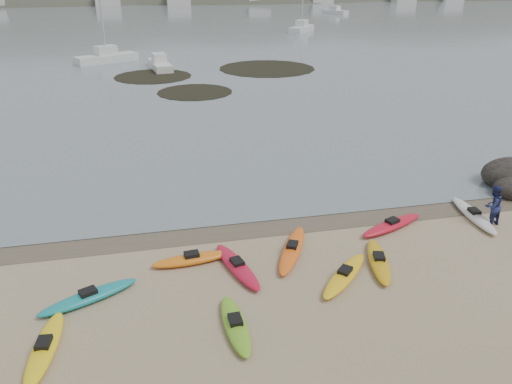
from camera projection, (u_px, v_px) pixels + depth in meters
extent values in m
plane|color=tan|center=(256.00, 223.00, 22.30)|extent=(600.00, 600.00, 0.00)
plane|color=brown|center=(257.00, 226.00, 22.03)|extent=(60.00, 60.00, 0.00)
ellipsoid|color=silver|center=(473.00, 215.00, 22.60)|extent=(1.09, 3.86, 0.34)
ellipsoid|color=red|center=(392.00, 225.00, 21.73)|extent=(3.59, 2.06, 0.34)
ellipsoid|color=orange|center=(192.00, 259.00, 19.18)|extent=(3.17, 1.02, 0.34)
ellipsoid|color=#72B824|center=(235.00, 325.00, 15.64)|extent=(0.83, 3.08, 0.34)
ellipsoid|color=yellow|center=(345.00, 275.00, 18.17)|extent=(2.90, 2.95, 0.34)
ellipsoid|color=orange|center=(292.00, 249.00, 19.84)|extent=(2.39, 3.80, 0.34)
ellipsoid|color=teal|center=(89.00, 297.00, 16.98)|extent=(3.44, 2.11, 0.34)
ellipsoid|color=gold|center=(379.00, 261.00, 19.05)|extent=(1.56, 3.38, 0.34)
ellipsoid|color=red|center=(237.00, 266.00, 18.72)|extent=(1.58, 3.61, 0.34)
ellipsoid|color=yellow|center=(45.00, 348.00, 14.68)|extent=(1.08, 3.43, 0.34)
imported|color=navy|center=(493.00, 206.00, 21.76)|extent=(1.05, 0.90, 1.87)
ellipsoid|color=black|center=(512.00, 179.00, 26.20)|extent=(3.37, 2.62, 1.69)
ellipsoid|color=black|center=(511.00, 192.00, 24.88)|extent=(1.87, 1.69, 1.12)
cylinder|color=black|center=(195.00, 92.00, 45.58)|extent=(6.88, 6.88, 0.04)
cylinder|color=black|center=(267.00, 69.00, 56.36)|extent=(10.83, 10.83, 0.04)
cylinder|color=black|center=(153.00, 77.00, 52.17)|extent=(8.04, 8.04, 0.04)
cube|color=silver|center=(107.00, 58.00, 59.83)|extent=(7.55, 5.36, 1.04)
cube|color=silver|center=(160.00, 65.00, 55.95)|extent=(2.67, 6.70, 0.91)
cube|color=silver|center=(302.00, 29.00, 88.95)|extent=(6.28, 7.36, 1.07)
cube|color=silver|center=(335.00, 12.00, 123.85)|extent=(5.30, 7.32, 1.02)
ellipsoid|color=#384235|center=(37.00, 48.00, 194.71)|extent=(220.00, 120.00, 80.00)
ellipsoid|color=#384235|center=(241.00, 37.00, 204.68)|extent=(200.00, 110.00, 68.00)
ellipsoid|color=#384235|center=(417.00, 33.00, 230.83)|extent=(230.00, 130.00, 76.00)
cube|color=beige|center=(5.00, 0.00, 142.53)|extent=(7.00, 5.00, 4.00)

